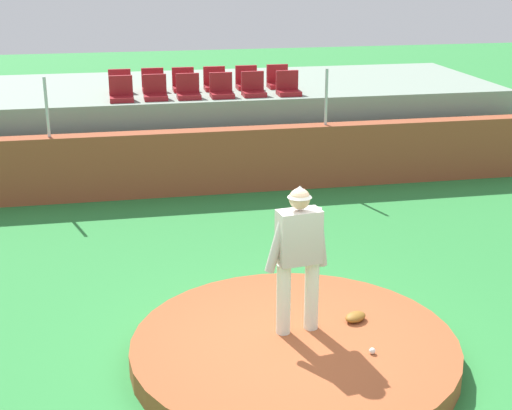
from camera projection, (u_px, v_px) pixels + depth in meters
name	position (u px, v px, depth m)	size (l,w,h in m)	color
ground_plane	(294.00, 360.00, 8.82)	(60.00, 60.00, 0.00)	#2D823A
pitchers_mound	(294.00, 350.00, 8.78)	(3.87, 3.87, 0.27)	#9F502C
pitcher	(299.00, 249.00, 8.62)	(0.79, 0.33, 1.83)	silver
baseball	(372.00, 351.00, 8.42)	(0.07, 0.07, 0.07)	white
fielding_glove	(355.00, 317.00, 9.17)	(0.30, 0.20, 0.11)	brown
brick_barrier	(214.00, 161.00, 14.84)	(13.97, 0.40, 1.29)	#9A492D
fence_post_left	(47.00, 107.00, 13.88)	(0.06, 0.06, 1.13)	silver
fence_post_right	(326.00, 97.00, 14.88)	(0.06, 0.06, 1.13)	silver
bleacher_platform	(197.00, 121.00, 17.41)	(13.69, 4.47, 1.72)	gray
stadium_chair_0	(121.00, 93.00, 15.15)	(0.48, 0.44, 0.50)	maroon
stadium_chair_1	(155.00, 92.00, 15.32)	(0.48, 0.44, 0.50)	maroon
stadium_chair_2	(188.00, 91.00, 15.44)	(0.48, 0.44, 0.50)	maroon
stadium_chair_3	(222.00, 90.00, 15.55)	(0.48, 0.44, 0.50)	maroon
stadium_chair_4	(253.00, 88.00, 15.70)	(0.48, 0.44, 0.50)	maroon
stadium_chair_5	(288.00, 87.00, 15.81)	(0.48, 0.44, 0.50)	maroon
stadium_chair_6	(120.00, 86.00, 16.00)	(0.48, 0.44, 0.50)	maroon
stadium_chair_7	(153.00, 84.00, 16.16)	(0.48, 0.44, 0.50)	maroon
stadium_chair_8	(184.00, 84.00, 16.26)	(0.48, 0.44, 0.50)	maroon
stadium_chair_9	(215.00, 83.00, 16.38)	(0.48, 0.44, 0.50)	maroon
stadium_chair_10	(247.00, 82.00, 16.53)	(0.48, 0.44, 0.50)	maroon
stadium_chair_11	(278.00, 80.00, 16.67)	(0.48, 0.44, 0.50)	maroon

